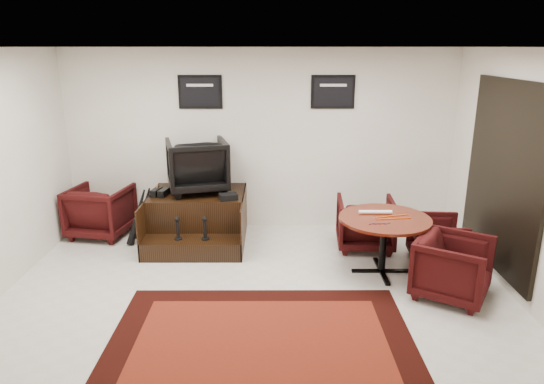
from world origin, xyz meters
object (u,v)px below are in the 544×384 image
at_px(table_chair_window, 437,238).
at_px(shine_podium, 198,219).
at_px(table_chair_corner, 453,265).
at_px(table_chair_back, 365,221).
at_px(meeting_table, 384,224).
at_px(shine_chair, 197,163).
at_px(armchair_side, 101,208).

bearing_deg(table_chair_window, shine_podium, 81.70).
height_order(table_chair_window, table_chair_corner, table_chair_corner).
xyz_separation_m(table_chair_back, table_chair_window, (0.88, -0.50, -0.06)).
relative_size(table_chair_window, table_chair_corner, 0.86).
bearing_deg(meeting_table, shine_chair, 153.46).
bearing_deg(table_chair_back, table_chair_corner, 120.98).
bearing_deg(table_chair_back, shine_podium, -2.39).
relative_size(shine_chair, table_chair_corner, 1.09).
xyz_separation_m(armchair_side, table_chair_back, (3.97, -0.49, -0.02)).
distance_m(table_chair_back, table_chair_corner, 1.64).
distance_m(table_chair_window, table_chair_corner, 0.98).
bearing_deg(shine_chair, shine_podium, 75.30).
xyz_separation_m(shine_podium, meeting_table, (2.52, -1.11, 0.33)).
bearing_deg(table_chair_corner, table_chair_back, 58.57).
distance_m(shine_chair, table_chair_corner, 3.78).
relative_size(table_chair_back, table_chair_window, 1.17).
bearing_deg(shine_podium, shine_chair, 90.00).
relative_size(armchair_side, table_chair_window, 1.25).
xyz_separation_m(armchair_side, meeting_table, (4.04, -1.31, 0.23)).
bearing_deg(meeting_table, armchair_side, 161.98).
bearing_deg(shine_podium, table_chair_corner, -28.77).
relative_size(shine_podium, armchair_side, 1.68).
height_order(shine_chair, table_chair_window, shine_chair).
relative_size(armchair_side, table_chair_corner, 1.07).
height_order(shine_podium, table_chair_corner, table_chair_corner).
bearing_deg(shine_chair, table_chair_back, 155.31).
bearing_deg(table_chair_back, meeting_table, 99.20).
height_order(shine_podium, shine_chair, shine_chair).
xyz_separation_m(shine_chair, table_chair_corner, (3.19, -1.89, -0.76)).
bearing_deg(meeting_table, table_chair_back, 94.93).
xyz_separation_m(shine_podium, table_chair_corner, (3.19, -1.75, 0.07)).
distance_m(armchair_side, table_chair_corner, 5.09).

